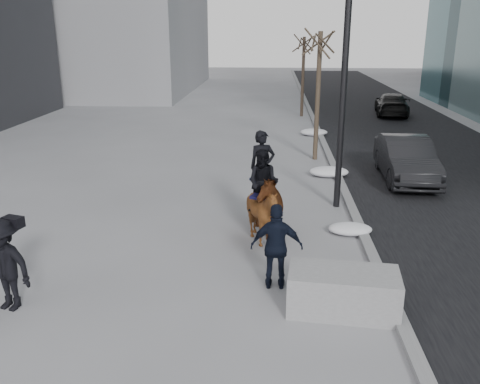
# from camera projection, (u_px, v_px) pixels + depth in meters

# --- Properties ---
(ground) EXTENTS (120.00, 120.00, 0.00)m
(ground) POSITION_uv_depth(u_px,v_px,m) (236.00, 278.00, 10.57)
(ground) COLOR gray
(ground) RESTS_ON ground
(road) EXTENTS (8.00, 90.00, 0.01)m
(road) POSITION_uv_depth(u_px,v_px,m) (435.00, 163.00, 19.64)
(road) COLOR black
(road) RESTS_ON ground
(curb) EXTENTS (0.25, 90.00, 0.12)m
(curb) POSITION_uv_depth(u_px,v_px,m) (331.00, 160.00, 19.86)
(curb) COLOR gray
(curb) RESTS_ON ground
(planter) EXTENTS (2.07, 1.20, 0.79)m
(planter) POSITION_uv_depth(u_px,v_px,m) (343.00, 292.00, 9.22)
(planter) COLOR #98989A
(planter) RESTS_ON ground
(car_near) EXTENTS (1.70, 4.47, 1.45)m
(car_near) POSITION_uv_depth(u_px,v_px,m) (406.00, 159.00, 17.25)
(car_near) COLOR black
(car_near) RESTS_ON ground
(car_far) EXTENTS (2.42, 4.68, 1.30)m
(car_far) POSITION_uv_depth(u_px,v_px,m) (392.00, 104.00, 30.31)
(car_far) COLOR black
(car_far) RESTS_ON ground
(tree_near) EXTENTS (1.20, 1.20, 5.41)m
(tree_near) POSITION_uv_depth(u_px,v_px,m) (318.00, 90.00, 19.36)
(tree_near) COLOR #392921
(tree_near) RESTS_ON ground
(tree_far) EXTENTS (1.20, 1.20, 5.02)m
(tree_far) POSITION_uv_depth(u_px,v_px,m) (303.00, 73.00, 29.33)
(tree_far) COLOR #352D1F
(tree_far) RESTS_ON ground
(mounted_left) EXTENTS (1.58, 2.21, 2.60)m
(mounted_left) POSITION_uv_depth(u_px,v_px,m) (262.00, 197.00, 12.61)
(mounted_left) COLOR #4B270F
(mounted_left) RESTS_ON ground
(mounted_right) EXTENTS (1.61, 1.70, 2.30)m
(mounted_right) POSITION_uv_depth(u_px,v_px,m) (263.00, 208.00, 11.99)
(mounted_right) COLOR #492A0E
(mounted_right) RESTS_ON ground
(feeder) EXTENTS (1.03, 0.86, 1.75)m
(feeder) POSITION_uv_depth(u_px,v_px,m) (277.00, 247.00, 9.95)
(feeder) COLOR black
(feeder) RESTS_ON ground
(camera_crew) EXTENTS (1.27, 0.94, 1.75)m
(camera_crew) POSITION_uv_depth(u_px,v_px,m) (4.00, 265.00, 9.17)
(camera_crew) COLOR black
(camera_crew) RESTS_ON ground
(lamppost) EXTENTS (0.25, 1.48, 9.09)m
(lamppost) POSITION_uv_depth(u_px,v_px,m) (348.00, 27.00, 13.20)
(lamppost) COLOR black
(lamppost) RESTS_ON ground
(snow_piles) EXTENTS (1.36, 13.18, 0.35)m
(snow_piles) POSITION_uv_depth(u_px,v_px,m) (325.00, 161.00, 19.25)
(snow_piles) COLOR white
(snow_piles) RESTS_ON ground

